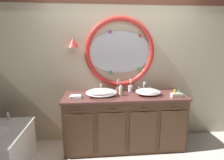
# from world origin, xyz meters

# --- Properties ---
(ground_plane) EXTENTS (14.00, 14.00, 0.00)m
(ground_plane) POSITION_xyz_m (0.00, 0.00, 0.00)
(ground_plane) COLOR silver
(back_wall_assembly) EXTENTS (6.40, 0.26, 2.60)m
(back_wall_assembly) POSITION_xyz_m (-0.00, 0.58, 1.32)
(back_wall_assembly) COLOR beige
(back_wall_assembly) RESTS_ON ground_plane
(vanity_counter) EXTENTS (1.91, 0.62, 0.88)m
(vanity_counter) POSITION_xyz_m (0.04, 0.26, 0.44)
(vanity_counter) COLOR brown
(vanity_counter) RESTS_ON ground_plane
(sink_basin_left) EXTENTS (0.48, 0.48, 0.12)m
(sink_basin_left) POSITION_xyz_m (-0.33, 0.24, 0.94)
(sink_basin_left) COLOR white
(sink_basin_left) RESTS_ON vanity_counter
(sink_basin_right) EXTENTS (0.39, 0.39, 0.10)m
(sink_basin_right) POSITION_xyz_m (0.40, 0.24, 0.93)
(sink_basin_right) COLOR white
(sink_basin_right) RESTS_ON vanity_counter
(faucet_set_left) EXTENTS (0.23, 0.13, 0.15)m
(faucet_set_left) POSITION_xyz_m (-0.33, 0.47, 0.94)
(faucet_set_left) COLOR silver
(faucet_set_left) RESTS_ON vanity_counter
(faucet_set_right) EXTENTS (0.24, 0.12, 0.16)m
(faucet_set_right) POSITION_xyz_m (0.40, 0.47, 0.94)
(faucet_set_right) COLOR silver
(faucet_set_right) RESTS_ON vanity_counter
(toothbrush_holder_left) EXTENTS (0.09, 0.09, 0.22)m
(toothbrush_holder_left) POSITION_xyz_m (-0.05, 0.40, 0.93)
(toothbrush_holder_left) COLOR #996647
(toothbrush_holder_left) RESTS_ON vanity_counter
(toothbrush_holder_right) EXTENTS (0.08, 0.08, 0.22)m
(toothbrush_holder_right) POSITION_xyz_m (0.16, 0.45, 0.94)
(toothbrush_holder_right) COLOR white
(toothbrush_holder_right) RESTS_ON vanity_counter
(soap_dispenser) EXTENTS (0.06, 0.07, 0.17)m
(soap_dispenser) POSITION_xyz_m (-0.03, 0.25, 0.95)
(soap_dispenser) COLOR #EFE5C6
(soap_dispenser) RESTS_ON vanity_counter
(folded_hand_towel) EXTENTS (0.18, 0.13, 0.04)m
(folded_hand_towel) POSITION_xyz_m (-0.72, 0.18, 0.90)
(folded_hand_towel) COLOR white
(folded_hand_towel) RESTS_ON vanity_counter
(toiletry_basket) EXTENTS (0.17, 0.09, 0.12)m
(toiletry_basket) POSITION_xyz_m (0.80, 0.09, 0.91)
(toiletry_basket) COLOR beige
(toiletry_basket) RESTS_ON vanity_counter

